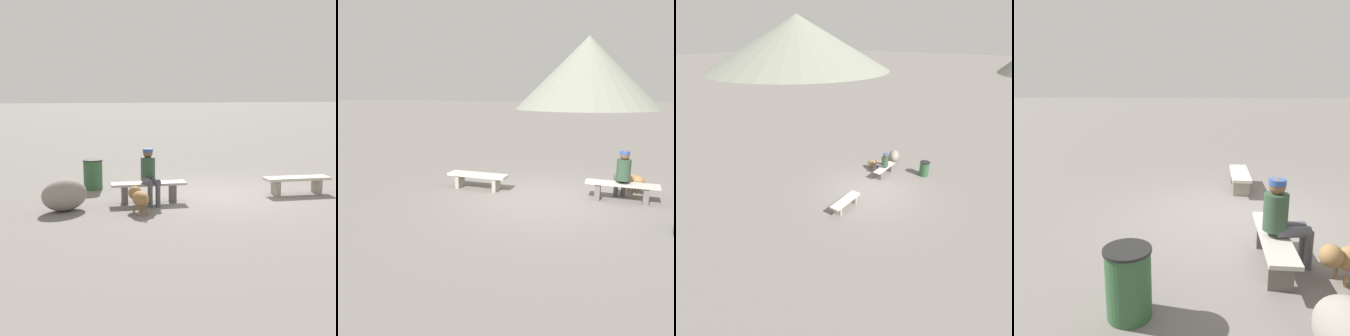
{
  "view_description": "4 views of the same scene",
  "coord_description": "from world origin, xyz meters",
  "views": [
    {
      "loc": [
        3.47,
        10.33,
        2.49
      ],
      "look_at": [
        1.15,
        -0.81,
        0.58
      ],
      "focal_mm": 48.01,
      "sensor_mm": 36.0,
      "label": 1
    },
    {
      "loc": [
        1.74,
        -7.84,
        2.57
      ],
      "look_at": [
        -0.98,
        0.03,
        0.71
      ],
      "focal_mm": 35.64,
      "sensor_mm": 36.0,
      "label": 2
    },
    {
      "loc": [
        -9.98,
        -5.43,
        6.8
      ],
      "look_at": [
        0.58,
        2.13,
        0.43
      ],
      "focal_mm": 29.29,
      "sensor_mm": 36.0,
      "label": 3
    },
    {
      "loc": [
        6.17,
        -0.52,
        2.38
      ],
      "look_at": [
        -0.71,
        -1.05,
        0.78
      ],
      "focal_mm": 35.85,
      "sensor_mm": 36.0,
      "label": 4
    }
  ],
  "objects": [
    {
      "name": "ground",
      "position": [
        0.0,
        0.0,
        -0.03
      ],
      "size": [
        210.0,
        210.0,
        0.06
      ],
      "primitive_type": "cube",
      "color": "slate"
    },
    {
      "name": "bench_left",
      "position": [
        -1.89,
        0.28,
        0.32
      ],
      "size": [
        1.65,
        0.46,
        0.43
      ],
      "rotation": [
        0.0,
        0.0,
        -0.02
      ],
      "color": "gray",
      "rests_on": "ground"
    },
    {
      "name": "bench_right",
      "position": [
        1.85,
        0.4,
        0.33
      ],
      "size": [
        1.72,
        0.42,
        0.47
      ],
      "rotation": [
        0.0,
        0.0,
        -0.02
      ],
      "color": "#605B56",
      "rests_on": "ground"
    },
    {
      "name": "seated_person",
      "position": [
        1.85,
        0.5,
        0.73
      ],
      "size": [
        0.39,
        0.68,
        1.26
      ],
      "rotation": [
        0.0,
        0.0,
        0.13
      ],
      "color": "#2D4733",
      "rests_on": "ground"
    },
    {
      "name": "dog",
      "position": [
        2.2,
        1.23,
        0.34
      ],
      "size": [
        0.44,
        0.79,
        0.53
      ],
      "rotation": [
        0.0,
        0.0,
        4.96
      ],
      "color": "olive",
      "rests_on": "ground"
    },
    {
      "name": "trash_bin",
      "position": [
        3.04,
        -1.33,
        0.39
      ],
      "size": [
        0.52,
        0.52,
        0.78
      ],
      "color": "#2D5633",
      "rests_on": "ground"
    }
  ]
}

